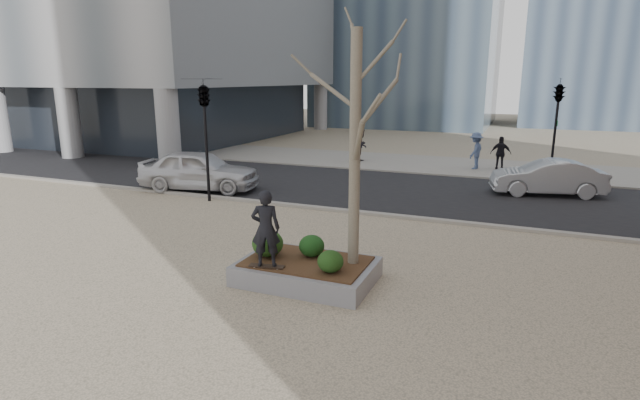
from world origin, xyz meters
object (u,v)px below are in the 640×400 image
at_px(planter, 307,271).
at_px(skateboarder, 266,228).
at_px(police_car, 199,170).
at_px(skateboard, 267,267).

bearing_deg(planter, skateboarder, -132.65).
distance_m(planter, skateboarder, 1.49).
bearing_deg(police_car, skateboarder, -148.28).
relative_size(planter, skateboarder, 1.77).
relative_size(skateboarder, police_car, 0.35).
bearing_deg(skateboard, police_car, 122.69).
relative_size(planter, skateboard, 3.85).
xyz_separation_m(skateboard, police_car, (-7.26, 7.70, 0.36)).
height_order(skateboard, police_car, police_car).
bearing_deg(skateboarder, skateboard, -111.65).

